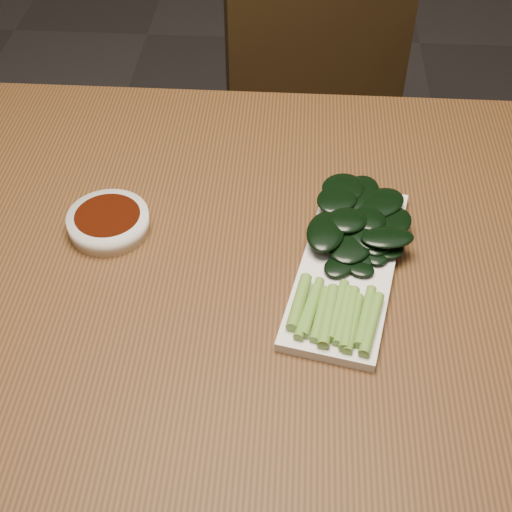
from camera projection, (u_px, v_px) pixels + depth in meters
The scene contains 6 objects.
ground at pixel (245, 507), 1.49m from camera, with size 6.00×6.00×0.00m, color #2C2929.
table at pixel (240, 289), 1.01m from camera, with size 1.40×0.80×0.75m.
chair_far at pixel (336, 128), 1.61m from camera, with size 0.56×0.56×0.89m.
sauce_bowl at pixel (109, 222), 0.98m from camera, with size 0.11×0.11×0.03m.
serving_plate at pixel (348, 266), 0.93m from camera, with size 0.18×0.33×0.01m.
gai_lan at pixel (355, 241), 0.94m from camera, with size 0.18×0.33×0.03m.
Camera 1 is at (0.07, -0.68, 1.43)m, focal length 50.00 mm.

